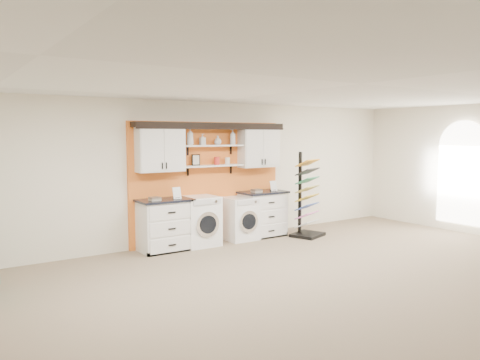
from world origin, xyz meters
TOP-DOWN VIEW (x-y plane):
  - floor at (0.00, 0.00)m, footprint 10.00×10.00m
  - ceiling at (0.00, 0.00)m, footprint 10.00×10.00m
  - wall_back at (0.00, 4.00)m, footprint 10.00×0.00m
  - accent_panel at (0.00, 3.96)m, footprint 3.40×0.07m
  - upper_cabinet_left at (-1.13, 3.79)m, footprint 0.90×0.35m
  - upper_cabinet_right at (1.13, 3.79)m, footprint 0.90×0.35m
  - shelf_lower at (0.00, 3.80)m, footprint 1.32×0.28m
  - shelf_upper at (0.00, 3.80)m, footprint 1.32×0.28m
  - crown_molding at (0.00, 3.81)m, footprint 3.30×0.41m
  - window_arched at (4.94, 1.50)m, footprint 0.06×1.10m
  - picture_frame at (-0.35, 3.85)m, footprint 0.18×0.02m
  - canister_red at (0.10, 3.80)m, footprint 0.11×0.11m
  - canister_cream at (0.35, 3.80)m, footprint 0.10×0.10m
  - base_cabinet_left at (-1.13, 3.64)m, footprint 0.98×0.66m
  - base_cabinet_right at (1.13, 3.64)m, footprint 0.98×0.66m
  - washer at (-0.41, 3.64)m, footprint 0.69×0.71m
  - dryer at (0.54, 3.64)m, footprint 0.62×0.71m
  - sample_rack at (1.89, 3.10)m, footprint 0.80×0.73m
  - soap_bottle_a at (-0.49, 3.80)m, footprint 0.15×0.15m
  - soap_bottle_b at (-0.23, 3.80)m, footprint 0.10×0.10m
  - soap_bottle_c at (0.12, 3.80)m, footprint 0.17×0.17m
  - soap_bottle_d at (0.48, 3.80)m, footprint 0.16×0.16m

SIDE VIEW (x-z plane):
  - floor at x=0.00m, z-range 0.00..0.00m
  - dryer at x=0.54m, z-range 0.00..0.87m
  - base_cabinet_right at x=1.13m, z-range 0.00..0.96m
  - base_cabinet_left at x=-1.13m, z-range 0.00..0.96m
  - washer at x=-0.41m, z-range 0.00..0.96m
  - sample_rack at x=1.89m, z-range -0.34..1.45m
  - accent_panel at x=0.00m, z-range 0.00..2.40m
  - window_arched at x=4.94m, z-range 0.26..2.51m
  - wall_back at x=0.00m, z-range -3.60..6.40m
  - shelf_lower at x=0.00m, z-range 1.52..1.54m
  - canister_cream at x=0.35m, z-range 1.54..1.69m
  - canister_red at x=0.10m, z-range 1.54..1.71m
  - picture_frame at x=-0.35m, z-range 1.54..1.77m
  - upper_cabinet_left at x=-1.13m, z-range 1.46..2.30m
  - upper_cabinet_right at x=1.13m, z-range 1.46..2.30m
  - shelf_upper at x=0.00m, z-range 1.92..1.94m
  - soap_bottle_c at x=0.12m, z-range 1.94..2.13m
  - soap_bottle_b at x=-0.23m, z-range 1.94..2.16m
  - soap_bottle_d at x=0.48m, z-range 1.95..2.25m
  - soap_bottle_a at x=-0.49m, z-range 1.95..2.27m
  - crown_molding at x=0.00m, z-range 2.26..2.39m
  - ceiling at x=0.00m, z-range 2.80..2.80m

